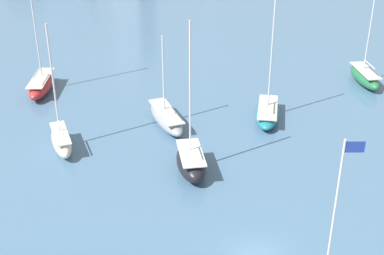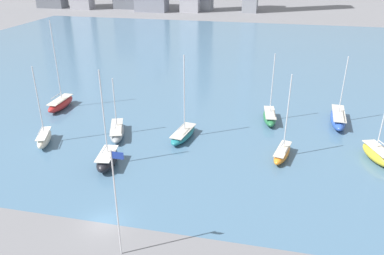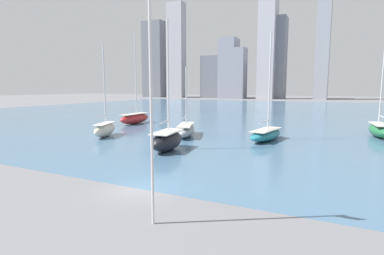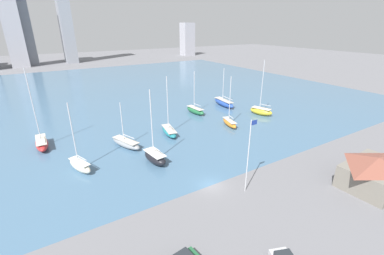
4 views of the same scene
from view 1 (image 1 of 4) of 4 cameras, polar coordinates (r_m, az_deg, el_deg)
harbor_water at (r=103.51m, az=2.30°, el=12.61°), size 180.00×140.00×0.00m
flag_pole at (r=33.80m, az=14.93°, el=-9.45°), size 1.24×0.14×12.00m
sailboat_cream at (r=53.94m, az=-13.78°, el=-1.31°), size 3.80×6.53×12.65m
sailboat_green at (r=71.27m, az=17.93°, el=5.23°), size 2.97×7.85×12.34m
sailboat_teal at (r=59.19m, az=8.05°, el=1.66°), size 3.83×8.28×13.84m
sailboat_gray at (r=57.32m, az=-2.77°, el=1.08°), size 5.11×8.75×9.81m
sailboat_red at (r=67.77m, az=-15.77°, el=4.49°), size 2.40×8.19×16.86m
sailboat_black at (r=48.73m, az=-0.11°, el=-3.62°), size 3.42×6.59×14.14m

